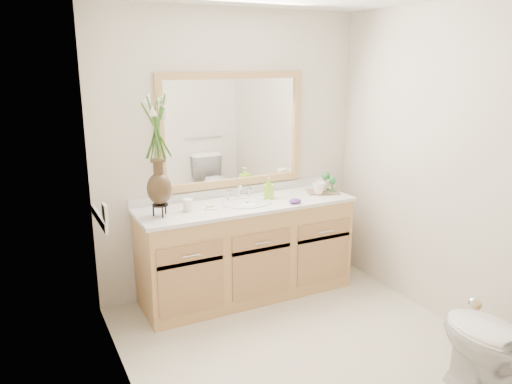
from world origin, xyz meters
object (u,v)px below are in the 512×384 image
toilet (498,346)px  soap_bottle (269,189)px  tumbler (188,205)px  tray (323,192)px  flower_vase (157,136)px

toilet → soap_bottle: bearing=-76.5°
tumbler → soap_bottle: (0.74, 0.03, 0.03)m
tumbler → tray: 1.27m
toilet → tray: tray is taller
flower_vase → soap_bottle: (0.97, 0.06, -0.53)m
soap_bottle → tray: (0.53, -0.05, -0.08)m
flower_vase → soap_bottle: 1.11m
toilet → soap_bottle: 2.09m
toilet → tray: size_ratio=2.74×
flower_vase → tumbler: (0.23, 0.03, -0.57)m
tumbler → flower_vase: bearing=-173.2°
soap_bottle → flower_vase: bearing=-151.9°
toilet → soap_bottle: (-0.47, 1.97, 0.54)m
flower_vase → tray: size_ratio=3.30×
toilet → tray: (0.06, 1.92, 0.47)m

